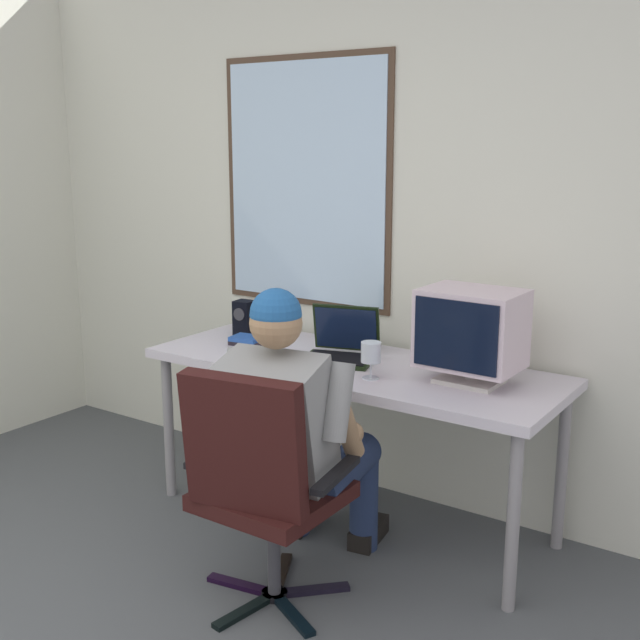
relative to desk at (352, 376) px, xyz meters
name	(u,v)px	position (x,y,z in m)	size (l,w,h in m)	color
wall_rear	(395,220)	(-0.02, 0.40, 0.65)	(4.66, 0.08, 2.64)	silver
desk	(352,376)	(0.00, 0.00, 0.00)	(1.85, 0.68, 0.74)	gray
office_chair	(260,478)	(0.11, -0.80, -0.16)	(0.60, 0.56, 0.93)	black
person_seated	(294,431)	(0.08, -0.53, -0.07)	(0.58, 0.86, 1.19)	navy
crt_monitor	(471,330)	(0.54, 0.02, 0.28)	(0.39, 0.30, 0.38)	beige
laptop	(342,345)	(-0.08, 0.04, 0.12)	(0.37, 0.36, 0.23)	black
wine_glass	(371,354)	(0.19, -0.16, 0.16)	(0.08, 0.08, 0.15)	silver
desk_speaker	(244,318)	(-0.71, 0.13, 0.15)	(0.10, 0.10, 0.17)	black
book_stack	(248,341)	(-0.57, -0.02, 0.08)	(0.18, 0.14, 0.04)	#282128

